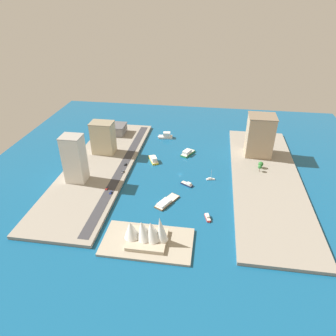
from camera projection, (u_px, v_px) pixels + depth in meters
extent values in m
plane|color=#145684|center=(180.00, 174.00, 333.41)|extent=(440.00, 440.00, 0.00)
cube|color=gray|center=(266.00, 180.00, 321.06)|extent=(70.00, 240.00, 3.12)
cube|color=gray|center=(100.00, 167.00, 344.18)|extent=(70.00, 240.00, 3.12)
cube|color=#A89E89|center=(148.00, 242.00, 243.47)|extent=(71.28, 39.79, 2.00)
cube|color=#38383D|center=(122.00, 167.00, 340.00)|extent=(9.52, 228.00, 0.15)
cube|color=brown|center=(167.00, 202.00, 289.35)|extent=(21.51, 28.93, 1.54)
cone|color=brown|center=(176.00, 195.00, 299.22)|extent=(1.89, 1.89, 1.39)
cube|color=white|center=(164.00, 203.00, 285.10)|extent=(13.47, 16.14, 1.95)
cube|color=beige|center=(167.00, 201.00, 288.93)|extent=(20.65, 27.77, 0.10)
cube|color=#2D8C4C|center=(188.00, 153.00, 373.03)|extent=(16.88, 22.79, 2.03)
cone|color=#2D8C4C|center=(193.00, 150.00, 380.96)|extent=(2.45, 2.45, 1.83)
cube|color=white|center=(187.00, 152.00, 370.05)|extent=(11.02, 12.93, 3.85)
cube|color=beige|center=(188.00, 153.00, 372.49)|extent=(16.21, 21.88, 0.10)
cube|color=white|center=(210.00, 179.00, 323.66)|extent=(9.11, 4.49, 1.01)
cone|color=white|center=(215.00, 179.00, 324.05)|extent=(1.10, 1.10, 0.91)
cube|color=white|center=(210.00, 178.00, 323.04)|extent=(4.17, 2.68, 1.18)
cube|color=beige|center=(211.00, 179.00, 323.38)|extent=(8.75, 4.31, 0.10)
cylinder|color=silver|center=(211.00, 174.00, 320.73)|extent=(0.24, 0.24, 10.70)
cube|color=red|center=(208.00, 218.00, 268.96)|extent=(6.25, 10.96, 1.80)
cone|color=red|center=(209.00, 222.00, 264.10)|extent=(2.02, 2.02, 1.62)
cube|color=white|center=(207.00, 215.00, 268.90)|extent=(3.94, 5.50, 1.73)
cube|color=beige|center=(208.00, 217.00, 268.48)|extent=(6.00, 10.52, 0.10)
cube|color=silver|center=(165.00, 137.00, 413.39)|extent=(19.35, 10.55, 2.43)
cone|color=silver|center=(158.00, 137.00, 413.76)|extent=(2.40, 2.40, 2.18)
cube|color=white|center=(167.00, 134.00, 411.33)|extent=(9.83, 7.66, 5.44)
cube|color=beige|center=(165.00, 136.00, 412.75)|extent=(18.57, 10.13, 0.10)
cube|color=#1E284C|center=(187.00, 184.00, 314.67)|extent=(13.21, 10.27, 1.83)
cone|color=#1E284C|center=(181.00, 182.00, 318.41)|extent=(2.26, 2.26, 1.65)
cube|color=white|center=(189.00, 184.00, 312.55)|extent=(5.74, 5.40, 1.67)
cube|color=beige|center=(187.00, 183.00, 314.18)|extent=(12.68, 9.85, 0.10)
cube|color=yellow|center=(153.00, 160.00, 358.67)|extent=(15.02, 22.10, 2.09)
cone|color=yellow|center=(151.00, 156.00, 367.92)|extent=(2.49, 2.49, 1.88)
cube|color=white|center=(154.00, 159.00, 354.50)|extent=(8.76, 10.70, 4.54)
cube|color=beige|center=(153.00, 159.00, 358.12)|extent=(14.42, 21.22, 0.10)
cube|color=gray|center=(110.00, 129.00, 417.20)|extent=(41.76, 24.76, 11.60)
cube|color=#59595C|center=(109.00, 125.00, 414.06)|extent=(43.44, 25.75, 0.80)
cube|color=silver|center=(75.00, 159.00, 305.79)|extent=(19.45, 17.15, 48.40)
cube|color=#9D9992|center=(71.00, 137.00, 293.33)|extent=(20.23, 17.84, 0.80)
cube|color=#C6B793|center=(103.00, 138.00, 362.01)|extent=(25.33, 18.50, 37.32)
cube|color=gray|center=(101.00, 123.00, 352.36)|extent=(26.34, 19.24, 0.80)
cube|color=tan|center=(260.00, 136.00, 355.42)|extent=(29.49, 26.69, 47.15)
cube|color=#7C6B55|center=(263.00, 116.00, 343.28)|extent=(30.67, 27.76, 0.80)
cylinder|color=black|center=(122.00, 171.00, 332.29)|extent=(0.26, 0.64, 0.64)
cylinder|color=black|center=(124.00, 171.00, 332.05)|extent=(0.26, 0.64, 0.64)
cylinder|color=black|center=(122.00, 173.00, 329.47)|extent=(0.26, 0.64, 0.64)
cylinder|color=black|center=(123.00, 173.00, 329.22)|extent=(0.26, 0.64, 0.64)
cube|color=#B7B7BC|center=(123.00, 172.00, 330.62)|extent=(2.03, 4.77, 0.74)
cube|color=#262D38|center=(123.00, 171.00, 330.08)|extent=(1.77, 2.68, 0.61)
cylinder|color=black|center=(125.00, 164.00, 345.63)|extent=(0.27, 0.65, 0.64)
cylinder|color=black|center=(126.00, 164.00, 345.47)|extent=(0.27, 0.65, 0.64)
cylinder|color=black|center=(124.00, 165.00, 342.91)|extent=(0.27, 0.65, 0.64)
cylinder|color=black|center=(126.00, 165.00, 342.75)|extent=(0.27, 0.65, 0.64)
cube|color=black|center=(125.00, 164.00, 344.02)|extent=(1.88, 4.59, 0.87)
cube|color=#262D38|center=(125.00, 164.00, 343.48)|extent=(1.61, 2.58, 0.51)
cylinder|color=black|center=(110.00, 192.00, 298.55)|extent=(0.26, 0.65, 0.64)
cylinder|color=black|center=(112.00, 192.00, 298.37)|extent=(0.26, 0.65, 0.64)
cylinder|color=black|center=(109.00, 194.00, 295.89)|extent=(0.26, 0.65, 0.64)
cylinder|color=black|center=(111.00, 194.00, 295.72)|extent=(0.26, 0.65, 0.64)
cube|color=blue|center=(111.00, 192.00, 296.99)|extent=(1.90, 4.47, 0.76)
cube|color=#262D38|center=(111.00, 192.00, 296.47)|extent=(1.64, 2.52, 0.56)
cylinder|color=black|center=(107.00, 190.00, 301.50)|extent=(0.28, 0.65, 0.64)
cylinder|color=black|center=(105.00, 190.00, 301.76)|extent=(0.28, 0.65, 0.64)
cylinder|color=black|center=(108.00, 188.00, 304.37)|extent=(0.28, 0.65, 0.64)
cylinder|color=black|center=(107.00, 188.00, 304.63)|extent=(0.28, 0.65, 0.64)
cube|color=red|center=(107.00, 188.00, 302.91)|extent=(2.01, 4.92, 0.82)
cube|color=#262D38|center=(107.00, 188.00, 302.76)|extent=(1.70, 2.78, 0.55)
cylinder|color=black|center=(134.00, 153.00, 363.13)|extent=(0.18, 0.18, 5.50)
cube|color=black|center=(134.00, 151.00, 361.48)|extent=(0.36, 0.36, 1.00)
sphere|color=red|center=(134.00, 150.00, 361.30)|extent=(0.24, 0.24, 0.24)
sphere|color=yellow|center=(134.00, 151.00, 361.48)|extent=(0.24, 0.24, 0.24)
sphere|color=green|center=(134.00, 151.00, 361.66)|extent=(0.24, 0.24, 0.24)
cube|color=#BCAD93|center=(147.00, 239.00, 242.20)|extent=(30.18, 26.53, 3.00)
cone|color=white|center=(161.00, 229.00, 234.48)|extent=(11.06, 8.51, 22.77)
cone|color=white|center=(152.00, 231.00, 236.89)|extent=(14.80, 12.66, 17.66)
cone|color=white|center=(143.00, 230.00, 237.81)|extent=(15.71, 12.95, 18.03)
cone|color=white|center=(131.00, 229.00, 239.43)|extent=(13.67, 12.44, 15.43)
cylinder|color=brown|center=(260.00, 167.00, 338.40)|extent=(0.50, 0.50, 2.51)
sphere|color=#2D7233|center=(261.00, 164.00, 336.65)|extent=(5.49, 5.49, 5.49)
cylinder|color=brown|center=(259.00, 170.00, 331.45)|extent=(0.50, 0.50, 3.87)
sphere|color=#2D7233|center=(260.00, 167.00, 329.65)|extent=(4.07, 4.07, 4.07)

